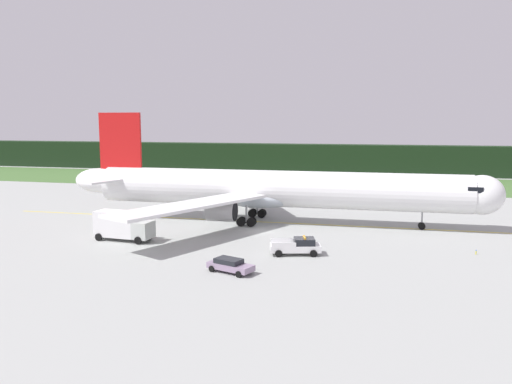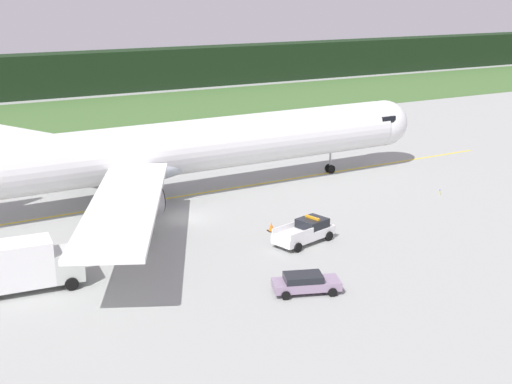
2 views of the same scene
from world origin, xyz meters
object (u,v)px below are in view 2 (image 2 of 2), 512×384
staff_car (305,283)px  apron_cone (271,227)px  ops_pickup_truck (306,231)px  catering_truck (23,265)px  airliner (155,152)px

staff_car → apron_cone: staff_car is taller
staff_car → apron_cone: (4.00, 11.34, -0.34)m
ops_pickup_truck → apron_cone: ops_pickup_truck is taller
apron_cone → catering_truck: bearing=-174.1°
airliner → staff_car: 24.30m
ops_pickup_truck → staff_car: bearing=-123.1°
airliner → ops_pickup_truck: bearing=-68.7°
airliner → ops_pickup_truck: size_ratio=10.61×
airliner → ops_pickup_truck: (6.28, -16.13, -3.79)m
airliner → apron_cone: bearing=-67.5°
airliner → apron_cone: (5.20, -12.59, -4.34)m
staff_car → ops_pickup_truck: bearing=56.9°
staff_car → apron_cone: 12.03m
staff_car → catering_truck: bearing=150.1°
airliner → ops_pickup_truck: airliner is taller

